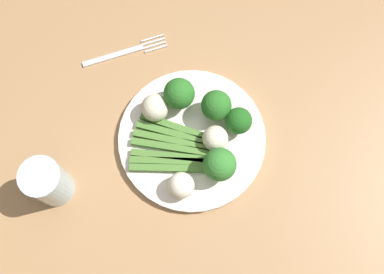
{
  "coord_description": "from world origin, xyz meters",
  "views": [
    {
      "loc": [
        0.19,
        -0.14,
        1.57
      ],
      "look_at": [
        -0.01,
        -0.02,
        0.77
      ],
      "focal_mm": 43.87,
      "sensor_mm": 36.0,
      "label": 1
    }
  ],
  "objects_px": {
    "broccoli_near_center": "(181,93)",
    "cauliflower_right": "(181,185)",
    "dining_table": "(202,154)",
    "broccoli_left": "(220,165)",
    "broccoli_front_left": "(239,121)",
    "water_glass": "(48,182)",
    "broccoli_back_right": "(216,106)",
    "plate": "(192,139)",
    "cauliflower_mid": "(155,108)",
    "fork": "(126,52)",
    "asparagus_bundle": "(172,148)",
    "cauliflower_outer_edge": "(215,138)"
  },
  "relations": [
    {
      "from": "asparagus_bundle",
      "to": "broccoli_near_center",
      "type": "distance_m",
      "value": 0.1
    },
    {
      "from": "broccoli_front_left",
      "to": "cauliflower_mid",
      "type": "height_order",
      "value": "broccoli_front_left"
    },
    {
      "from": "broccoli_near_center",
      "to": "broccoli_left",
      "type": "height_order",
      "value": "broccoli_left"
    },
    {
      "from": "broccoli_front_left",
      "to": "cauliflower_mid",
      "type": "bearing_deg",
      "value": -132.79
    },
    {
      "from": "fork",
      "to": "water_glass",
      "type": "distance_m",
      "value": 0.29
    },
    {
      "from": "plate",
      "to": "broccoli_left",
      "type": "xyz_separation_m",
      "value": [
        0.07,
        0.01,
        0.05
      ]
    },
    {
      "from": "broccoli_near_center",
      "to": "broccoli_left",
      "type": "xyz_separation_m",
      "value": [
        0.14,
        -0.01,
        0.0
      ]
    },
    {
      "from": "broccoli_near_center",
      "to": "broccoli_back_right",
      "type": "bearing_deg",
      "value": 36.48
    },
    {
      "from": "broccoli_front_left",
      "to": "water_glass",
      "type": "xyz_separation_m",
      "value": [
        -0.08,
        -0.33,
        0.0
      ]
    },
    {
      "from": "broccoli_front_left",
      "to": "cauliflower_mid",
      "type": "relative_size",
      "value": 1.17
    },
    {
      "from": "dining_table",
      "to": "water_glass",
      "type": "relative_size",
      "value": 12.6
    },
    {
      "from": "dining_table",
      "to": "cauliflower_outer_edge",
      "type": "height_order",
      "value": "cauliflower_outer_edge"
    },
    {
      "from": "broccoli_left",
      "to": "broccoli_back_right",
      "type": "relative_size",
      "value": 1.06
    },
    {
      "from": "broccoli_front_left",
      "to": "asparagus_bundle",
      "type": "bearing_deg",
      "value": -102.72
    },
    {
      "from": "asparagus_bundle",
      "to": "water_glass",
      "type": "bearing_deg",
      "value": 27.39
    },
    {
      "from": "cauliflower_right",
      "to": "broccoli_back_right",
      "type": "bearing_deg",
      "value": 124.1
    },
    {
      "from": "asparagus_bundle",
      "to": "broccoli_back_right",
      "type": "relative_size",
      "value": 2.45
    },
    {
      "from": "fork",
      "to": "broccoli_front_left",
      "type": "bearing_deg",
      "value": -55.25
    },
    {
      "from": "broccoli_near_center",
      "to": "cauliflower_right",
      "type": "distance_m",
      "value": 0.16
    },
    {
      "from": "asparagus_bundle",
      "to": "broccoli_left",
      "type": "relative_size",
      "value": 2.31
    },
    {
      "from": "cauliflower_right",
      "to": "broccoli_near_center",
      "type": "bearing_deg",
      "value": 147.9
    },
    {
      "from": "asparagus_bundle",
      "to": "dining_table",
      "type": "bearing_deg",
      "value": -151.16
    },
    {
      "from": "dining_table",
      "to": "broccoli_back_right",
      "type": "height_order",
      "value": "broccoli_back_right"
    },
    {
      "from": "cauliflower_mid",
      "to": "water_glass",
      "type": "relative_size",
      "value": 0.49
    },
    {
      "from": "dining_table",
      "to": "asparagus_bundle",
      "type": "distance_m",
      "value": 0.13
    },
    {
      "from": "broccoli_left",
      "to": "broccoli_front_left",
      "type": "xyz_separation_m",
      "value": [
        -0.05,
        0.07,
        -0.01
      ]
    },
    {
      "from": "broccoli_near_center",
      "to": "fork",
      "type": "distance_m",
      "value": 0.16
    },
    {
      "from": "broccoli_near_center",
      "to": "plate",
      "type": "bearing_deg",
      "value": -17.5
    },
    {
      "from": "broccoli_left",
      "to": "dining_table",
      "type": "bearing_deg",
      "value": 171.17
    },
    {
      "from": "dining_table",
      "to": "asparagus_bundle",
      "type": "relative_size",
      "value": 7.92
    },
    {
      "from": "broccoli_left",
      "to": "broccoli_near_center",
      "type": "bearing_deg",
      "value": 174.34
    },
    {
      "from": "broccoli_back_right",
      "to": "fork",
      "type": "bearing_deg",
      "value": -159.45
    },
    {
      "from": "dining_table",
      "to": "broccoli_left",
      "type": "height_order",
      "value": "broccoli_left"
    },
    {
      "from": "broccoli_back_right",
      "to": "cauliflower_right",
      "type": "xyz_separation_m",
      "value": [
        0.08,
        -0.12,
        -0.01
      ]
    },
    {
      "from": "dining_table",
      "to": "asparagus_bundle",
      "type": "height_order",
      "value": "asparagus_bundle"
    },
    {
      "from": "fork",
      "to": "dining_table",
      "type": "bearing_deg",
      "value": -68.49
    },
    {
      "from": "broccoli_back_right",
      "to": "cauliflower_mid",
      "type": "height_order",
      "value": "broccoli_back_right"
    },
    {
      "from": "dining_table",
      "to": "broccoli_near_center",
      "type": "xyz_separation_m",
      "value": [
        -0.08,
        0.0,
        0.15
      ]
    },
    {
      "from": "broccoli_back_right",
      "to": "broccoli_left",
      "type": "bearing_deg",
      "value": -30.03
    },
    {
      "from": "cauliflower_right",
      "to": "cauliflower_mid",
      "type": "bearing_deg",
      "value": 166.61
    },
    {
      "from": "fork",
      "to": "cauliflower_right",
      "type": "bearing_deg",
      "value": -86.33
    },
    {
      "from": "plate",
      "to": "fork",
      "type": "distance_m",
      "value": 0.22
    },
    {
      "from": "broccoli_left",
      "to": "broccoli_back_right",
      "type": "bearing_deg",
      "value": 149.97
    },
    {
      "from": "plate",
      "to": "asparagus_bundle",
      "type": "height_order",
      "value": "asparagus_bundle"
    },
    {
      "from": "broccoli_near_center",
      "to": "broccoli_front_left",
      "type": "bearing_deg",
      "value": 30.98
    },
    {
      "from": "broccoli_back_right",
      "to": "fork",
      "type": "height_order",
      "value": "broccoli_back_right"
    },
    {
      "from": "water_glass",
      "to": "plate",
      "type": "bearing_deg",
      "value": 77.93
    },
    {
      "from": "dining_table",
      "to": "broccoli_front_left",
      "type": "xyz_separation_m",
      "value": [
        0.01,
        0.06,
        0.15
      ]
    },
    {
      "from": "fork",
      "to": "broccoli_near_center",
      "type": "bearing_deg",
      "value": -62.58
    },
    {
      "from": "dining_table",
      "to": "asparagus_bundle",
      "type": "bearing_deg",
      "value": -102.44
    }
  ]
}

